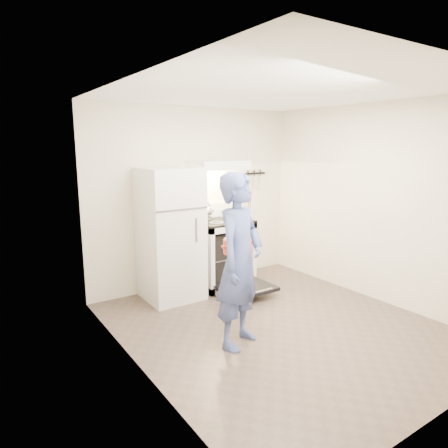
{
  "coord_description": "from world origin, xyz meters",
  "views": [
    {
      "loc": [
        -2.81,
        -3.09,
        1.97
      ],
      "look_at": [
        -0.05,
        1.0,
        1.0
      ],
      "focal_mm": 32.0,
      "sensor_mm": 36.0,
      "label": 1
    }
  ],
  "objects": [
    {
      "name": "oven_door",
      "position": [
        0.23,
        0.88,
        0.12
      ],
      "size": [
        0.7,
        0.54,
        0.04
      ],
      "primitive_type": "cube",
      "color": "black",
      "rests_on": "floor"
    },
    {
      "name": "floor",
      "position": [
        0.0,
        0.0,
        0.0
      ],
      "size": [
        3.6,
        3.6,
        0.0
      ],
      "primitive_type": "plane",
      "color": "#4D3F34",
      "rests_on": "ground"
    },
    {
      "name": "range_hood",
      "position": [
        0.23,
        1.55,
        1.71
      ],
      "size": [
        0.76,
        0.5,
        0.12
      ],
      "primitive_type": "cube",
      "color": "white",
      "rests_on": "back_wall"
    },
    {
      "name": "back_wall",
      "position": [
        0.0,
        1.8,
        1.25
      ],
      "size": [
        3.2,
        0.02,
        2.5
      ],
      "primitive_type": "cube",
      "color": "beige",
      "rests_on": "ground"
    },
    {
      "name": "person",
      "position": [
        -0.59,
        -0.07,
        0.87
      ],
      "size": [
        0.75,
        0.65,
        1.73
      ],
      "primitive_type": "imported",
      "rotation": [
        0.0,
        0.0,
        0.46
      ],
      "color": "navy",
      "rests_on": "floor"
    },
    {
      "name": "cooktop",
      "position": [
        0.23,
        1.48,
        0.94
      ],
      "size": [
        0.76,
        0.65,
        0.03
      ],
      "primitive_type": "cube",
      "color": "black",
      "rests_on": "stove_body"
    },
    {
      "name": "pizza_stone",
      "position": [
        0.14,
        1.55,
        0.45
      ],
      "size": [
        0.32,
        0.32,
        0.02
      ],
      "primitive_type": "cylinder",
      "color": "#937555",
      "rests_on": "oven_rack"
    },
    {
      "name": "utensil_jar",
      "position": [
        0.55,
        1.25,
        1.05
      ],
      "size": [
        0.11,
        0.11,
        0.13
      ],
      "primitive_type": "cylinder",
      "rotation": [
        0.0,
        0.0,
        -0.29
      ],
      "color": "silver",
      "rests_on": "cooktop"
    },
    {
      "name": "refrigerator",
      "position": [
        -0.58,
        1.45,
        0.85
      ],
      "size": [
        0.7,
        0.7,
        1.7
      ],
      "primitive_type": "cube",
      "color": "white",
      "rests_on": "floor"
    },
    {
      "name": "stove_body",
      "position": [
        0.23,
        1.48,
        0.46
      ],
      "size": [
        0.76,
        0.65,
        0.92
      ],
      "primitive_type": "cube",
      "color": "white",
      "rests_on": "floor"
    },
    {
      "name": "dutch_oven",
      "position": [
        -0.39,
        0.24,
        0.91
      ],
      "size": [
        0.38,
        0.31,
        0.24
      ],
      "primitive_type": null,
      "color": "red",
      "rests_on": "person"
    },
    {
      "name": "knife_strip",
      "position": [
        1.05,
        1.79,
        1.55
      ],
      "size": [
        0.4,
        0.02,
        0.03
      ],
      "primitive_type": "cube",
      "color": "black",
      "rests_on": "back_wall"
    },
    {
      "name": "oven_rack",
      "position": [
        0.23,
        1.48,
        0.44
      ],
      "size": [
        0.6,
        0.52,
        0.01
      ],
      "primitive_type": "cube",
      "color": "slate",
      "rests_on": "stove_body"
    },
    {
      "name": "tea_kettle",
      "position": [
        0.07,
        1.62,
        1.08
      ],
      "size": [
        0.21,
        0.17,
        0.25
      ],
      "primitive_type": null,
      "color": "#B7B7BC",
      "rests_on": "cooktop"
    },
    {
      "name": "backsplash",
      "position": [
        0.23,
        1.76,
        1.05
      ],
      "size": [
        0.76,
        0.07,
        0.2
      ],
      "primitive_type": "cube",
      "color": "white",
      "rests_on": "cooktop"
    }
  ]
}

